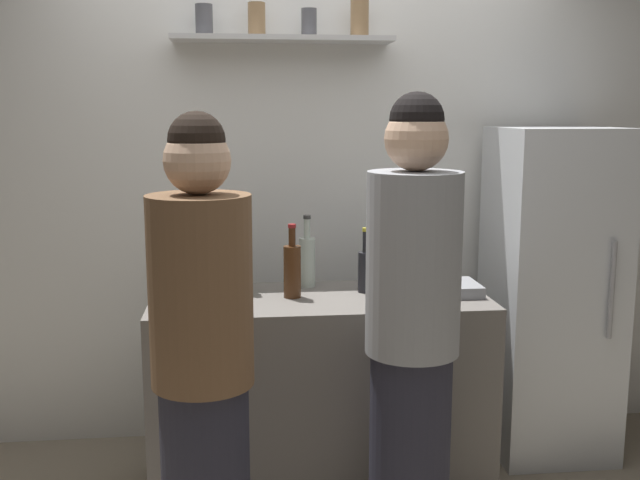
{
  "coord_description": "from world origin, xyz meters",
  "views": [
    {
      "loc": [
        -0.36,
        -2.58,
        1.69
      ],
      "look_at": [
        -0.01,
        0.55,
        1.14
      ],
      "focal_mm": 41.93,
      "sensor_mm": 36.0,
      "label": 1
    }
  ],
  "objects_px": {
    "person_brown_jacket": "(203,371)",
    "person_grey_hoodie": "(412,339)",
    "wine_bottle_amber_glass": "(292,269)",
    "wine_bottle_green_glass": "(241,264)",
    "refrigerator": "(551,293)",
    "wine_bottle_dark_glass": "(365,269)",
    "wine_bottle_pale_glass": "(307,260)",
    "baking_pan": "(439,289)",
    "water_bottle_plastic": "(380,276)",
    "utensil_holder": "(188,293)"
  },
  "relations": [
    {
      "from": "utensil_holder",
      "to": "person_brown_jacket",
      "type": "xyz_separation_m",
      "value": [
        0.09,
        -0.65,
        -0.11
      ]
    },
    {
      "from": "baking_pan",
      "to": "wine_bottle_dark_glass",
      "type": "height_order",
      "value": "wine_bottle_dark_glass"
    },
    {
      "from": "wine_bottle_dark_glass",
      "to": "wine_bottle_amber_glass",
      "type": "xyz_separation_m",
      "value": [
        -0.33,
        -0.06,
        0.02
      ]
    },
    {
      "from": "refrigerator",
      "to": "water_bottle_plastic",
      "type": "distance_m",
      "value": 1.04
    },
    {
      "from": "wine_bottle_pale_glass",
      "to": "person_grey_hoodie",
      "type": "relative_size",
      "value": 0.19
    },
    {
      "from": "wine_bottle_pale_glass",
      "to": "person_grey_hoodie",
      "type": "distance_m",
      "value": 0.85
    },
    {
      "from": "refrigerator",
      "to": "utensil_holder",
      "type": "distance_m",
      "value": 1.79
    },
    {
      "from": "wine_bottle_dark_glass",
      "to": "person_grey_hoodie",
      "type": "distance_m",
      "value": 0.66
    },
    {
      "from": "wine_bottle_amber_glass",
      "to": "person_brown_jacket",
      "type": "bearing_deg",
      "value": -115.5
    },
    {
      "from": "wine_bottle_dark_glass",
      "to": "wine_bottle_pale_glass",
      "type": "bearing_deg",
      "value": 151.26
    },
    {
      "from": "refrigerator",
      "to": "wine_bottle_amber_glass",
      "type": "bearing_deg",
      "value": -167.19
    },
    {
      "from": "wine_bottle_dark_glass",
      "to": "person_grey_hoodie",
      "type": "xyz_separation_m",
      "value": [
        0.06,
        -0.65,
        -0.12
      ]
    },
    {
      "from": "baking_pan",
      "to": "wine_bottle_dark_glass",
      "type": "bearing_deg",
      "value": 166.6
    },
    {
      "from": "person_grey_hoodie",
      "to": "wine_bottle_amber_glass",
      "type": "bearing_deg",
      "value": 53.28
    },
    {
      "from": "wine_bottle_amber_glass",
      "to": "person_brown_jacket",
      "type": "relative_size",
      "value": 0.19
    },
    {
      "from": "refrigerator",
      "to": "wine_bottle_pale_glass",
      "type": "bearing_deg",
      "value": -175.28
    },
    {
      "from": "water_bottle_plastic",
      "to": "person_brown_jacket",
      "type": "bearing_deg",
      "value": -138.78
    },
    {
      "from": "person_grey_hoodie",
      "to": "utensil_holder",
      "type": "bearing_deg",
      "value": 78.96
    },
    {
      "from": "wine_bottle_pale_glass",
      "to": "wine_bottle_green_glass",
      "type": "bearing_deg",
      "value": -165.48
    },
    {
      "from": "baking_pan",
      "to": "wine_bottle_green_glass",
      "type": "height_order",
      "value": "wine_bottle_green_glass"
    },
    {
      "from": "utensil_holder",
      "to": "wine_bottle_amber_glass",
      "type": "bearing_deg",
      "value": 12.04
    },
    {
      "from": "wine_bottle_amber_glass",
      "to": "person_grey_hoodie",
      "type": "relative_size",
      "value": 0.18
    },
    {
      "from": "water_bottle_plastic",
      "to": "wine_bottle_green_glass",
      "type": "bearing_deg",
      "value": 158.28
    },
    {
      "from": "wine_bottle_dark_glass",
      "to": "wine_bottle_amber_glass",
      "type": "bearing_deg",
      "value": -169.68
    },
    {
      "from": "water_bottle_plastic",
      "to": "utensil_holder",
      "type": "bearing_deg",
      "value": 178.56
    },
    {
      "from": "baking_pan",
      "to": "utensil_holder",
      "type": "xyz_separation_m",
      "value": [
        -1.09,
        -0.08,
        0.03
      ]
    },
    {
      "from": "refrigerator",
      "to": "wine_bottle_amber_glass",
      "type": "relative_size",
      "value": 5.03
    },
    {
      "from": "wine_bottle_amber_glass",
      "to": "wine_bottle_green_glass",
      "type": "height_order",
      "value": "wine_bottle_green_glass"
    },
    {
      "from": "wine_bottle_green_glass",
      "to": "person_grey_hoodie",
      "type": "bearing_deg",
      "value": -49.18
    },
    {
      "from": "wine_bottle_amber_glass",
      "to": "refrigerator",
      "type": "bearing_deg",
      "value": 12.81
    },
    {
      "from": "person_brown_jacket",
      "to": "refrigerator",
      "type": "bearing_deg",
      "value": -154.61
    },
    {
      "from": "utensil_holder",
      "to": "wine_bottle_amber_glass",
      "type": "xyz_separation_m",
      "value": [
        0.44,
        0.09,
        0.07
      ]
    },
    {
      "from": "person_brown_jacket",
      "to": "person_grey_hoodie",
      "type": "bearing_deg",
      "value": -175.07
    },
    {
      "from": "wine_bottle_green_glass",
      "to": "water_bottle_plastic",
      "type": "bearing_deg",
      "value": -21.72
    },
    {
      "from": "refrigerator",
      "to": "person_brown_jacket",
      "type": "relative_size",
      "value": 0.95
    },
    {
      "from": "person_grey_hoodie",
      "to": "baking_pan",
      "type": "bearing_deg",
      "value": -4.58
    },
    {
      "from": "person_brown_jacket",
      "to": "person_grey_hoodie",
      "type": "xyz_separation_m",
      "value": [
        0.74,
        0.15,
        0.04
      ]
    },
    {
      "from": "wine_bottle_dark_glass",
      "to": "refrigerator",
      "type": "bearing_deg",
      "value": 13.65
    },
    {
      "from": "person_grey_hoodie",
      "to": "wine_bottle_green_glass",
      "type": "bearing_deg",
      "value": 60.5
    },
    {
      "from": "baking_pan",
      "to": "person_grey_hoodie",
      "type": "height_order",
      "value": "person_grey_hoodie"
    },
    {
      "from": "utensil_holder",
      "to": "wine_bottle_green_glass",
      "type": "height_order",
      "value": "wine_bottle_green_glass"
    },
    {
      "from": "person_brown_jacket",
      "to": "water_bottle_plastic",
      "type": "bearing_deg",
      "value": -145.48
    },
    {
      "from": "refrigerator",
      "to": "baking_pan",
      "type": "height_order",
      "value": "refrigerator"
    },
    {
      "from": "baking_pan",
      "to": "person_brown_jacket",
      "type": "relative_size",
      "value": 0.2
    },
    {
      "from": "wine_bottle_pale_glass",
      "to": "person_brown_jacket",
      "type": "distance_m",
      "value": 1.05
    },
    {
      "from": "wine_bottle_pale_glass",
      "to": "water_bottle_plastic",
      "type": "xyz_separation_m",
      "value": [
        0.28,
        -0.31,
        -0.01
      ]
    },
    {
      "from": "wine_bottle_pale_glass",
      "to": "person_brown_jacket",
      "type": "xyz_separation_m",
      "value": [
        -0.44,
        -0.93,
        -0.18
      ]
    },
    {
      "from": "baking_pan",
      "to": "wine_bottle_dark_glass",
      "type": "xyz_separation_m",
      "value": [
        -0.32,
        0.08,
        0.08
      ]
    },
    {
      "from": "utensil_holder",
      "to": "wine_bottle_green_glass",
      "type": "relative_size",
      "value": 0.65
    },
    {
      "from": "refrigerator",
      "to": "baking_pan",
      "type": "xyz_separation_m",
      "value": [
        -0.65,
        -0.31,
        0.11
      ]
    }
  ]
}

